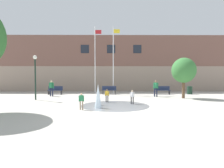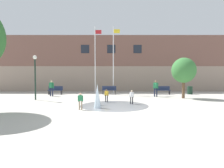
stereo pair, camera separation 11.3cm
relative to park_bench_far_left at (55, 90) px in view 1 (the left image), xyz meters
name	(u,v)px [view 1 (the left image)]	position (x,y,z in m)	size (l,w,h in m)	color
ground_plane	(111,116)	(6.24, -10.88, -0.48)	(100.00, 100.00, 0.00)	#B2ADA3
library_building	(111,65)	(6.24, 6.99, 3.29)	(36.00, 6.05, 7.55)	gray
splash_fountain	(103,99)	(5.73, -8.25, -0.01)	(4.57, 4.57, 1.49)	gray
park_bench_far_left	(55,90)	(0.00, 0.00, 0.00)	(1.60, 0.44, 0.91)	#28282D
park_bench_left_of_flagpoles	(109,90)	(6.02, 0.26, 0.00)	(1.60, 0.44, 0.91)	#28282D
park_bench_far_right	(163,90)	(12.02, -0.02, 0.00)	(1.60, 0.44, 0.91)	#28282D
teen_by_trashcan	(51,87)	(0.25, -1.95, 0.45)	(0.50, 0.39, 1.59)	#1E233D
adult_watching	(156,87)	(10.62, -2.38, 0.45)	(0.50, 0.39, 1.59)	#1E233D
child_with_pink_shirt	(132,96)	(7.72, -7.15, 0.10)	(0.31, 0.22, 0.99)	#28282D
child_in_fountain	(107,95)	(5.92, -6.20, 0.10)	(0.31, 0.24, 0.99)	#28282D
child_running	(81,100)	(4.50, -9.34, 0.10)	(0.31, 0.13, 0.99)	#89755B
flagpole_left	(95,58)	(4.39, 0.97, 3.65)	(0.80, 0.10, 7.78)	silver
flagpole_right	(114,58)	(6.52, 0.97, 3.70)	(0.80, 0.10, 7.87)	silver
lamp_post_left_lane	(35,71)	(-0.12, -4.79, 1.97)	(0.32, 0.32, 3.72)	#192D23
trash_can	(190,90)	(15.11, 0.14, -0.03)	(0.56, 0.56, 0.90)	#193323
street_tree_near_building	(184,70)	(12.81, -3.67, 2.04)	(2.13, 2.13, 3.67)	brown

